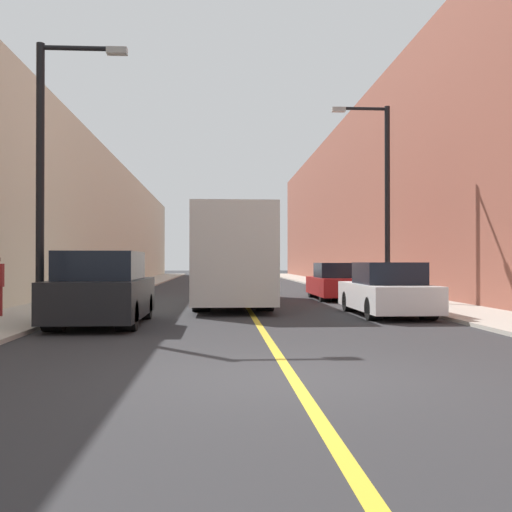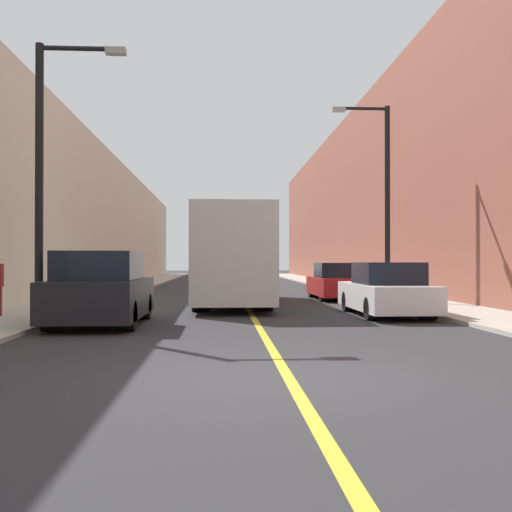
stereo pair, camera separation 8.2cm
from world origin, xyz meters
name	(u,v)px [view 2 (the right image)]	position (x,y,z in m)	size (l,w,h in m)	color
ground_plane	(288,377)	(0.00, 0.00, 0.00)	(200.00, 200.00, 0.00)	#2D2D30
sidewalk_left	(135,286)	(-6.31, 30.00, 0.05)	(2.56, 72.00, 0.10)	#B2AA9E
sidewalk_right	(333,285)	(6.31, 30.00, 0.05)	(2.56, 72.00, 0.10)	#B2AA9E
building_row_left	(82,220)	(-9.59, 30.00, 4.14)	(4.00, 72.00, 8.28)	beige
building_row_right	(384,197)	(9.59, 30.00, 5.71)	(4.00, 72.00, 11.42)	brown
road_center_line	(235,286)	(0.00, 30.00, 0.00)	(0.16, 72.00, 0.01)	gold
bus	(231,256)	(-0.53, 14.07, 1.75)	(2.52, 10.79, 3.29)	silver
parked_suv_left	(101,291)	(-3.82, 6.87, 0.84)	(2.04, 4.53, 1.80)	black
car_right_near	(386,292)	(3.85, 8.98, 0.69)	(1.86, 4.66, 1.53)	silver
car_right_mid	(336,283)	(3.82, 16.39, 0.68)	(1.77, 4.55, 1.51)	maroon
street_lamp_left	(47,163)	(-5.14, 6.87, 3.96)	(2.19, 0.24, 6.78)	black
street_lamp_right	(383,190)	(5.15, 14.04, 4.22)	(2.19, 0.24, 7.28)	black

